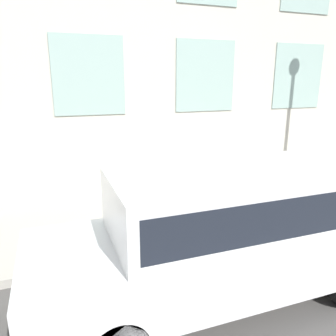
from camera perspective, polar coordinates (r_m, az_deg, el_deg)
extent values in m
plane|color=#514F4C|center=(6.18, 6.24, -14.15)|extent=(80.00, 80.00, 0.00)
cube|color=#B2ADA3|center=(7.45, 0.87, -8.13)|extent=(3.15, 60.00, 0.15)
cube|color=beige|center=(8.59, -3.51, 24.37)|extent=(0.30, 40.00, 8.79)
cube|color=#9EBCB2|center=(10.53, 21.71, 14.60)|extent=(0.03, 1.64, 1.79)
cube|color=#9EBCB2|center=(8.86, 6.56, 15.62)|extent=(0.03, 1.64, 1.79)
cube|color=#9EBCB2|center=(8.00, -13.62, 15.37)|extent=(0.03, 1.64, 1.79)
cylinder|color=gray|center=(6.43, 3.19, -11.18)|extent=(0.33, 0.33, 0.04)
cylinder|color=gray|center=(6.29, 3.23, -8.48)|extent=(0.24, 0.24, 0.70)
sphere|color=slate|center=(6.16, 3.28, -5.48)|extent=(0.25, 0.25, 0.25)
cylinder|color=black|center=(6.13, 3.29, -4.82)|extent=(0.08, 0.08, 0.10)
cylinder|color=gray|center=(6.32, 4.67, -7.55)|extent=(0.09, 0.10, 0.09)
cylinder|color=gray|center=(6.20, 1.78, -7.99)|extent=(0.09, 0.10, 0.09)
cylinder|color=#726651|center=(6.24, -3.04, -8.94)|extent=(0.09, 0.09, 0.65)
cylinder|color=#726651|center=(6.36, -3.41, -8.47)|extent=(0.09, 0.09, 0.65)
cube|color=#268C4C|center=(6.09, -3.31, -3.82)|extent=(0.18, 0.12, 0.49)
cylinder|color=#268C4C|center=(5.98, -2.96, -4.08)|extent=(0.08, 0.08, 0.46)
cylinder|color=#268C4C|center=(6.20, -3.64, -3.36)|extent=(0.08, 0.08, 0.46)
sphere|color=tan|center=(5.99, -3.36, -0.64)|extent=(0.22, 0.22, 0.22)
cylinder|color=black|center=(5.19, -12.25, -16.48)|extent=(0.24, 0.65, 0.65)
cylinder|color=black|center=(6.34, 18.11, -10.80)|extent=(0.24, 0.65, 0.65)
cube|color=white|center=(4.79, 8.75, -14.23)|extent=(1.80, 5.14, 0.71)
cube|color=white|center=(4.53, 10.57, -5.49)|extent=(1.59, 3.19, 0.81)
cube|color=#1E232D|center=(4.53, 10.57, -5.49)|extent=(1.60, 2.93, 0.52)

